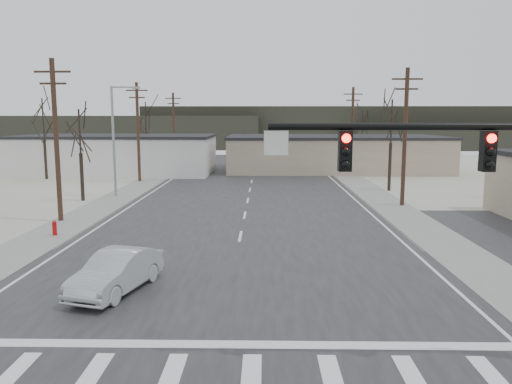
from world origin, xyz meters
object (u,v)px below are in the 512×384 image
car_far_b (237,157)px  fire_hydrant (55,228)px  sedan_crossing (117,272)px  car_far_a (308,166)px

car_far_b → fire_hydrant: bearing=-103.3°
fire_hydrant → sedan_crossing: sedan_crossing is taller
sedan_crossing → car_far_b: sedan_crossing is taller
sedan_crossing → car_far_b: 57.13m
fire_hydrant → sedan_crossing: bearing=-55.7°
sedan_crossing → car_far_a: size_ratio=0.78×
fire_hydrant → car_far_a: (16.70, 32.52, 0.44)m
car_far_a → car_far_b: (-9.36, 15.74, -0.20)m
car_far_b → sedan_crossing: bearing=-95.9°
fire_hydrant → car_far_a: size_ratio=0.15×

